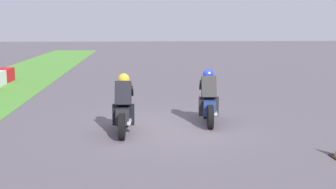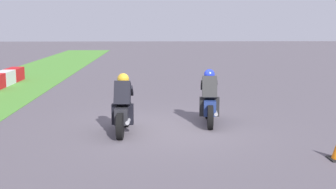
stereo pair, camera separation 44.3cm
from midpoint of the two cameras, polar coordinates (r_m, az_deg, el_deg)
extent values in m
plane|color=#564F58|center=(11.97, -1.13, -4.34)|extent=(120.00, 120.00, 0.00)
cube|color=red|center=(22.94, -20.44, 2.28)|extent=(1.44, 0.60, 0.64)
cylinder|color=black|center=(13.28, 3.89, -1.63)|extent=(0.65, 0.19, 0.64)
cylinder|color=black|center=(11.91, 4.30, -2.86)|extent=(0.65, 0.19, 0.64)
cube|color=navy|center=(12.56, 4.10, -1.40)|extent=(1.12, 0.41, 0.40)
ellipsoid|color=navy|center=(12.61, 4.08, 0.02)|extent=(0.50, 0.34, 0.24)
cube|color=red|center=(12.06, 4.25, -1.74)|extent=(0.07, 0.16, 0.08)
cylinder|color=#A5A5AD|center=(12.26, 4.94, -2.29)|extent=(0.43, 0.13, 0.10)
cube|color=black|center=(12.38, 4.15, 0.88)|extent=(0.52, 0.44, 0.66)
sphere|color=#1E30C4|center=(12.56, 4.10, 2.56)|extent=(0.32, 0.32, 0.30)
cube|color=slate|center=(13.00, 3.97, 0.46)|extent=(0.18, 0.27, 0.23)
cube|color=black|center=(12.44, 3.21, -1.50)|extent=(0.19, 0.15, 0.52)
cube|color=black|center=(12.46, 5.05, -1.50)|extent=(0.19, 0.15, 0.52)
cube|color=black|center=(12.75, 3.23, 1.21)|extent=(0.39, 0.13, 0.31)
cube|color=black|center=(12.77, 4.85, 1.21)|extent=(0.39, 0.13, 0.31)
cylinder|color=black|center=(12.21, -6.39, -2.60)|extent=(0.65, 0.17, 0.64)
cylinder|color=black|center=(10.85, -7.01, -4.07)|extent=(0.65, 0.17, 0.64)
cube|color=#232328|center=(11.50, -6.70, -2.41)|extent=(1.11, 0.37, 0.40)
ellipsoid|color=#232328|center=(11.54, -6.68, -0.85)|extent=(0.49, 0.32, 0.24)
cube|color=red|center=(10.99, -6.94, -2.83)|extent=(0.07, 0.16, 0.08)
cylinder|color=#A5A5AD|center=(11.17, -6.03, -3.42)|extent=(0.42, 0.12, 0.10)
cube|color=black|center=(11.31, -6.79, 0.07)|extent=(0.50, 0.42, 0.66)
sphere|color=gold|center=(11.48, -6.72, 1.92)|extent=(0.31, 0.31, 0.30)
cube|color=teal|center=(11.93, -6.51, -0.34)|extent=(0.17, 0.27, 0.23)
cube|color=black|center=(11.40, -7.75, -2.53)|extent=(0.19, 0.15, 0.52)
cube|color=black|center=(11.36, -5.75, -2.53)|extent=(0.19, 0.15, 0.52)
cube|color=black|center=(11.70, -7.50, 0.45)|extent=(0.39, 0.12, 0.31)
cube|color=black|center=(11.66, -5.74, 0.46)|extent=(0.39, 0.12, 0.31)
camera|label=1|loc=(0.22, -91.07, -0.17)|focal=48.32mm
camera|label=2|loc=(0.22, 88.93, 0.17)|focal=48.32mm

